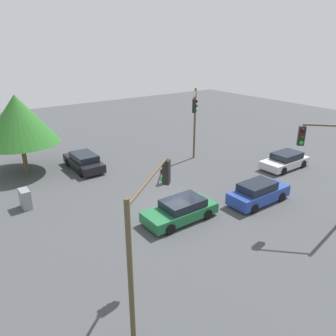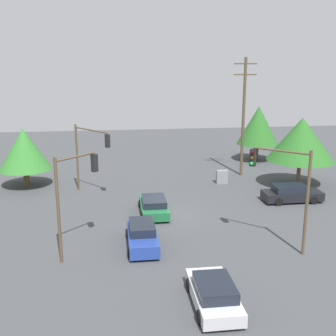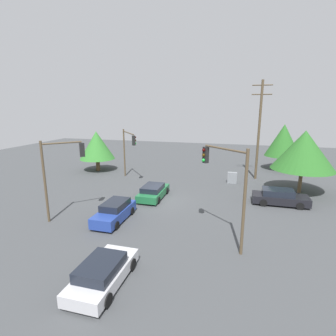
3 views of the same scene
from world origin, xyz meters
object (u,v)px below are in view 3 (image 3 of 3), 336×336
object	(u,v)px
sedan_dark	(280,197)
traffic_signal_main	(128,146)
sedan_green	(153,192)
sedan_blue	(115,212)
traffic_signal_aux	(60,166)
sedan_silver	(103,273)
traffic_signal_cross	(227,179)
electrical_cabinet	(232,178)

from	to	relation	value
sedan_dark	traffic_signal_main	size ratio (longest dim) A/B	0.81
sedan_dark	sedan_green	bearing A→B (deg)	-83.12
sedan_blue	traffic_signal_aux	distance (m)	5.27
sedan_silver	sedan_green	world-z (taller)	sedan_silver
sedan_silver	traffic_signal_cross	distance (m)	8.57
sedan_blue	traffic_signal_cross	size ratio (longest dim) A/B	0.71
sedan_green	electrical_cabinet	xyz separation A→B (m)	(7.05, 7.12, 0.00)
sedan_silver	electrical_cabinet	bearing A→B (deg)	74.48
sedan_blue	traffic_signal_aux	size ratio (longest dim) A/B	0.72
sedan_silver	sedan_blue	bearing A→B (deg)	112.36
sedan_silver	electrical_cabinet	xyz separation A→B (m)	(5.45, 19.61, -0.01)
sedan_green	sedan_blue	bearing A→B (deg)	-102.68
sedan_green	traffic_signal_aux	world-z (taller)	traffic_signal_aux
sedan_dark	electrical_cabinet	distance (m)	7.18
sedan_silver	electrical_cabinet	size ratio (longest dim) A/B	3.53
sedan_blue	sedan_dark	bearing A→B (deg)	-151.21
sedan_blue	electrical_cabinet	xyz separation A→B (m)	(8.30, 12.67, -0.07)
sedan_green	sedan_dark	world-z (taller)	sedan_dark
sedan_dark	sedan_silver	bearing A→B (deg)	-35.09
sedan_green	traffic_signal_aux	size ratio (longest dim) A/B	0.74
sedan_dark	traffic_signal_aux	bearing A→B (deg)	-65.11
sedan_blue	electrical_cabinet	bearing A→B (deg)	-123.23
sedan_blue	sedan_green	bearing A→B (deg)	-102.68
sedan_silver	sedan_green	bearing A→B (deg)	97.32
sedan_green	traffic_signal_aux	xyz separation A→B (m)	(-5.15, -6.29, 3.54)
sedan_silver	electrical_cabinet	distance (m)	20.36
sedan_green	traffic_signal_cross	bearing A→B (deg)	-44.72
traffic_signal_main	traffic_signal_cross	bearing A→B (deg)	5.12
sedan_blue	electrical_cabinet	size ratio (longest dim) A/B	3.56
sedan_silver	traffic_signal_aux	world-z (taller)	traffic_signal_aux
sedan_green	traffic_signal_main	distance (m)	8.02
sedan_silver	sedan_green	size ratio (longest dim) A/B	0.97
sedan_blue	traffic_signal_main	size ratio (longest dim) A/B	0.76
sedan_green	traffic_signal_cross	size ratio (longest dim) A/B	0.72
sedan_dark	traffic_signal_main	world-z (taller)	traffic_signal_main
traffic_signal_aux	sedan_green	bearing A→B (deg)	5.42
sedan_green	sedan_dark	size ratio (longest dim) A/B	0.96
sedan_green	sedan_blue	world-z (taller)	sedan_blue
traffic_signal_aux	electrical_cabinet	xyz separation A→B (m)	(12.20, 13.40, -3.54)
sedan_blue	sedan_dark	xyz separation A→B (m)	(12.60, 6.92, -0.03)
traffic_signal_main	sedan_blue	bearing A→B (deg)	-20.55
traffic_signal_cross	traffic_signal_aux	size ratio (longest dim) A/B	1.02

